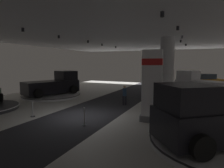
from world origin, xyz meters
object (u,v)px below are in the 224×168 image
at_px(display_platform_mid_left, 52,95).
at_px(display_platform_far_right, 203,95).
at_px(column_right, 167,70).
at_px(display_car_deep_right, 205,81).
at_px(pickup_truck_mid_left, 54,85).
at_px(display_platform_near_right, 221,143).
at_px(visitor_walking_near, 125,94).
at_px(display_platform_deep_right, 204,88).
at_px(pickup_truck_near_right, 216,118).
at_px(brand_sign_pylon, 152,85).
at_px(pickup_truck_far_right, 201,85).

bearing_deg(display_platform_mid_left, display_platform_far_right, 24.40).
relative_size(column_right, display_car_deep_right, 1.20).
xyz_separation_m(display_car_deep_right, display_platform_far_right, (-0.30, -5.78, -0.93)).
xyz_separation_m(pickup_truck_mid_left, display_platform_far_right, (13.86, 6.04, -1.04)).
bearing_deg(display_platform_far_right, display_platform_near_right, -88.68).
bearing_deg(column_right, visitor_walking_near, -140.39).
height_order(display_platform_deep_right, display_car_deep_right, display_car_deep_right).
bearing_deg(pickup_truck_mid_left, display_platform_mid_left, -111.02).
bearing_deg(pickup_truck_near_right, visitor_walking_near, 135.56).
bearing_deg(display_platform_near_right, brand_sign_pylon, 145.95).
xyz_separation_m(pickup_truck_mid_left, pickup_truck_near_right, (13.90, -6.82, 0.04)).
distance_m(brand_sign_pylon, visitor_walking_near, 4.63).
distance_m(display_platform_mid_left, display_platform_deep_right, 18.70).
bearing_deg(pickup_truck_mid_left, display_car_deep_right, 39.86).
relative_size(brand_sign_pylon, display_platform_deep_right, 0.76).
bearing_deg(visitor_walking_near, pickup_truck_mid_left, 172.95).
xyz_separation_m(display_platform_near_right, display_car_deep_right, (0.01, 18.45, 0.91)).
xyz_separation_m(display_platform_mid_left, visitor_walking_near, (8.06, -0.68, 0.77)).
relative_size(pickup_truck_mid_left, display_platform_near_right, 1.00).
distance_m(pickup_truck_far_right, visitor_walking_near, 9.12).
bearing_deg(visitor_walking_near, display_platform_far_right, 49.89).
relative_size(column_right, display_platform_deep_right, 1.02).
bearing_deg(visitor_walking_near, pickup_truck_far_right, 51.86).
bearing_deg(pickup_truck_mid_left, pickup_truck_far_right, 24.50).
relative_size(pickup_truck_mid_left, display_platform_deep_right, 1.06).
relative_size(display_car_deep_right, visitor_walking_near, 2.87).
height_order(pickup_truck_mid_left, pickup_truck_near_right, pickup_truck_near_right).
relative_size(pickup_truck_mid_left, display_car_deep_right, 1.25).
relative_size(display_platform_deep_right, display_car_deep_right, 1.18).
height_order(pickup_truck_near_right, display_platform_far_right, pickup_truck_near_right).
relative_size(display_platform_near_right, pickup_truck_far_right, 1.00).
relative_size(pickup_truck_mid_left, display_platform_far_right, 1.00).
xyz_separation_m(brand_sign_pylon, pickup_truck_far_right, (2.73, 10.58, -0.93)).
xyz_separation_m(pickup_truck_mid_left, display_platform_near_right, (14.16, -6.62, -1.02)).
relative_size(column_right, display_platform_mid_left, 0.97).
xyz_separation_m(brand_sign_pylon, visitor_walking_near, (-2.90, 3.40, -1.22)).
bearing_deg(brand_sign_pylon, display_car_deep_right, 78.43).
bearing_deg(display_car_deep_right, display_platform_mid_left, -139.67).
distance_m(display_car_deep_right, display_platform_far_right, 5.87).
distance_m(column_right, visitor_walking_near, 4.17).
relative_size(display_car_deep_right, display_platform_far_right, 0.80).
bearing_deg(display_platform_mid_left, pickup_truck_mid_left, 68.98).
xyz_separation_m(pickup_truck_near_right, display_platform_far_right, (-0.04, 12.86, -1.08)).
bearing_deg(visitor_walking_near, display_platform_near_right, -42.27).
bearing_deg(display_platform_near_right, display_platform_deep_right, 90.06).
height_order(display_platform_mid_left, visitor_walking_near, visitor_walking_near).
distance_m(display_platform_mid_left, pickup_truck_mid_left, 1.09).
relative_size(pickup_truck_mid_left, visitor_walking_near, 3.59).
relative_size(column_right, pickup_truck_near_right, 1.00).
height_order(display_platform_near_right, pickup_truck_far_right, pickup_truck_far_right).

